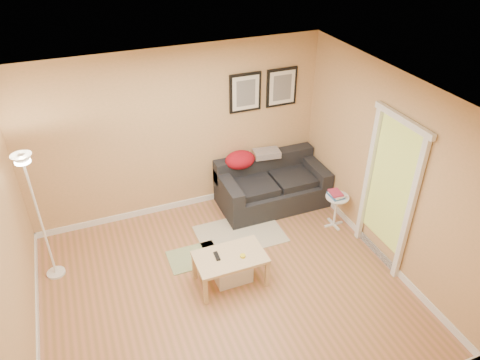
# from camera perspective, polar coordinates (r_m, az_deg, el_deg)

# --- Properties ---
(floor) EXTENTS (4.50, 4.50, 0.00)m
(floor) POSITION_cam_1_polar(r_m,az_deg,el_deg) (5.99, -1.96, -13.72)
(floor) COLOR #B36F4C
(floor) RESTS_ON ground
(ceiling) EXTENTS (4.50, 4.50, 0.00)m
(ceiling) POSITION_cam_1_polar(r_m,az_deg,el_deg) (4.48, -2.58, 9.87)
(ceiling) COLOR white
(ceiling) RESTS_ON wall_back
(wall_back) EXTENTS (4.50, 0.00, 4.50)m
(wall_back) POSITION_cam_1_polar(r_m,az_deg,el_deg) (6.77, -7.97, 5.75)
(wall_back) COLOR tan
(wall_back) RESTS_ON ground
(wall_front) EXTENTS (4.50, 0.00, 4.50)m
(wall_front) POSITION_cam_1_polar(r_m,az_deg,el_deg) (3.82, 8.63, -20.37)
(wall_front) COLOR tan
(wall_front) RESTS_ON ground
(wall_left) EXTENTS (0.00, 4.00, 4.00)m
(wall_left) POSITION_cam_1_polar(r_m,az_deg,el_deg) (5.03, -27.44, -8.85)
(wall_left) COLOR tan
(wall_left) RESTS_ON ground
(wall_right) EXTENTS (0.00, 4.00, 4.00)m
(wall_right) POSITION_cam_1_polar(r_m,az_deg,el_deg) (6.11, 18.06, 1.14)
(wall_right) COLOR tan
(wall_right) RESTS_ON ground
(baseboard_back) EXTENTS (4.50, 0.02, 0.10)m
(baseboard_back) POSITION_cam_1_polar(r_m,az_deg,el_deg) (7.41, -7.23, -2.92)
(baseboard_back) COLOR white
(baseboard_back) RESTS_ON ground
(baseboard_left) EXTENTS (0.02, 4.00, 0.10)m
(baseboard_left) POSITION_cam_1_polar(r_m,az_deg,el_deg) (5.87, -24.14, -18.10)
(baseboard_left) COLOR white
(baseboard_left) RESTS_ON ground
(baseboard_right) EXTENTS (0.02, 4.00, 0.10)m
(baseboard_right) POSITION_cam_1_polar(r_m,az_deg,el_deg) (6.81, 16.22, -7.87)
(baseboard_right) COLOR white
(baseboard_right) RESTS_ON ground
(sofa) EXTENTS (1.70, 0.90, 0.75)m
(sofa) POSITION_cam_1_polar(r_m,az_deg,el_deg) (7.25, 4.12, -0.48)
(sofa) COLOR black
(sofa) RESTS_ON ground
(red_throw) EXTENTS (0.48, 0.36, 0.28)m
(red_throw) POSITION_cam_1_polar(r_m,az_deg,el_deg) (7.10, 0.01, 2.56)
(red_throw) COLOR #A60F25
(red_throw) RESTS_ON sofa
(plaid_throw) EXTENTS (0.45, 0.32, 0.10)m
(plaid_throw) POSITION_cam_1_polar(r_m,az_deg,el_deg) (7.27, 3.37, 3.38)
(plaid_throw) COLOR tan
(plaid_throw) RESTS_ON sofa
(framed_print_left) EXTENTS (0.50, 0.04, 0.60)m
(framed_print_left) POSITION_cam_1_polar(r_m,az_deg,el_deg) (6.84, 0.67, 10.97)
(framed_print_left) COLOR black
(framed_print_left) RESTS_ON wall_back
(framed_print_right) EXTENTS (0.50, 0.04, 0.60)m
(framed_print_right) POSITION_cam_1_polar(r_m,az_deg,el_deg) (7.08, 5.27, 11.58)
(framed_print_right) COLOR black
(framed_print_right) RESTS_ON wall_back
(area_rug) EXTENTS (1.25, 0.85, 0.01)m
(area_rug) POSITION_cam_1_polar(r_m,az_deg,el_deg) (6.80, 0.02, -6.81)
(area_rug) COLOR beige
(area_rug) RESTS_ON ground
(green_runner) EXTENTS (0.70, 0.50, 0.01)m
(green_runner) POSITION_cam_1_polar(r_m,az_deg,el_deg) (6.45, -5.86, -9.65)
(green_runner) COLOR #668C4C
(green_runner) RESTS_ON ground
(coffee_table) EXTENTS (0.97, 0.68, 0.45)m
(coffee_table) POSITION_cam_1_polar(r_m,az_deg,el_deg) (5.93, -1.24, -11.17)
(coffee_table) COLOR tan
(coffee_table) RESTS_ON ground
(remote_control) EXTENTS (0.06, 0.16, 0.02)m
(remote_control) POSITION_cam_1_polar(r_m,az_deg,el_deg) (5.77, -2.93, -9.56)
(remote_control) COLOR black
(remote_control) RESTS_ON coffee_table
(tape_roll) EXTENTS (0.07, 0.07, 0.03)m
(tape_roll) POSITION_cam_1_polar(r_m,az_deg,el_deg) (5.76, 0.35, -9.56)
(tape_roll) COLOR yellow
(tape_roll) RESTS_ON coffee_table
(storage_bin) EXTENTS (0.48, 0.35, 0.30)m
(storage_bin) POSITION_cam_1_polar(r_m,az_deg,el_deg) (6.03, -0.98, -11.28)
(storage_bin) COLOR white
(storage_bin) RESTS_ON ground
(side_table) EXTENTS (0.35, 0.35, 0.53)m
(side_table) POSITION_cam_1_polar(r_m,az_deg,el_deg) (6.97, 11.94, -3.84)
(side_table) COLOR white
(side_table) RESTS_ON ground
(book_stack) EXTENTS (0.24, 0.28, 0.08)m
(book_stack) POSITION_cam_1_polar(r_m,az_deg,el_deg) (6.80, 12.02, -1.74)
(book_stack) COLOR #2F5D8E
(book_stack) RESTS_ON side_table
(floor_lamp) EXTENTS (0.24, 0.24, 1.84)m
(floor_lamp) POSITION_cam_1_polar(r_m,az_deg,el_deg) (6.14, -23.81, -4.90)
(floor_lamp) COLOR white
(floor_lamp) RESTS_ON ground
(doorway) EXTENTS (0.12, 1.01, 2.13)m
(doorway) POSITION_cam_1_polar(r_m,az_deg,el_deg) (6.13, 18.10, -1.83)
(doorway) COLOR white
(doorway) RESTS_ON ground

